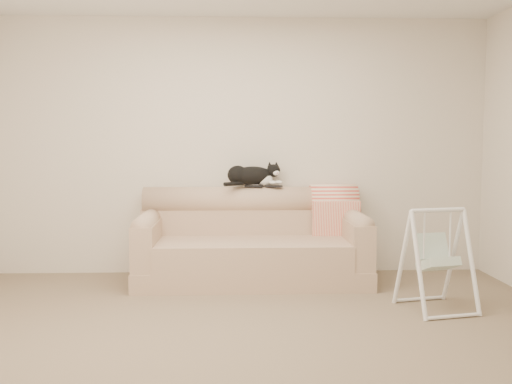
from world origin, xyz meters
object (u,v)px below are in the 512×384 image
remote_a (254,186)px  remote_b (274,186)px  baby_swing (436,259)px  tuxedo_cat (252,175)px  sofa (252,245)px

remote_a → remote_b: 0.20m
baby_swing → tuxedo_cat: bearing=138.9°
tuxedo_cat → baby_swing: 2.00m
sofa → baby_swing: (1.45, -1.02, 0.06)m
remote_a → baby_swing: (1.42, -1.24, -0.50)m
tuxedo_cat → baby_swing: size_ratio=0.73×
remote_b → tuxedo_cat: tuxedo_cat is taller
sofa → remote_b: size_ratio=12.50×
sofa → baby_swing: bearing=-35.2°
remote_a → baby_swing: size_ratio=0.22×
remote_a → baby_swing: 1.95m
tuxedo_cat → baby_swing: tuxedo_cat is taller
sofa → remote_a: (0.02, 0.22, 0.56)m
remote_b → tuxedo_cat: 0.24m
remote_a → tuxedo_cat: 0.11m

